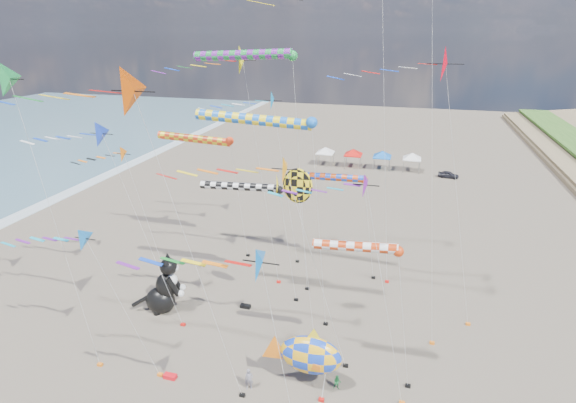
{
  "coord_description": "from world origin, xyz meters",
  "views": [
    {
      "loc": [
        8.32,
        -16.86,
        22.73
      ],
      "look_at": [
        0.35,
        12.0,
        11.27
      ],
      "focal_mm": 28.0,
      "sensor_mm": 36.0,
      "label": 1
    }
  ],
  "objects_px": {
    "fish_inflatable": "(310,355)",
    "person_adult": "(249,379)",
    "cat_inflatable": "(162,284)",
    "parked_car": "(448,175)",
    "child_blue": "(310,346)",
    "child_green": "(337,382)"
  },
  "relations": [
    {
      "from": "child_blue",
      "to": "parked_car",
      "type": "xyz_separation_m",
      "value": [
        12.44,
        47.79,
        0.06
      ]
    },
    {
      "from": "cat_inflatable",
      "to": "parked_car",
      "type": "relative_size",
      "value": 1.63
    },
    {
      "from": "cat_inflatable",
      "to": "child_blue",
      "type": "relative_size",
      "value": 5.32
    },
    {
      "from": "cat_inflatable",
      "to": "fish_inflatable",
      "type": "xyz_separation_m",
      "value": [
        14.08,
        -5.38,
        0.04
      ]
    },
    {
      "from": "fish_inflatable",
      "to": "person_adult",
      "type": "relative_size",
      "value": 3.58
    },
    {
      "from": "parked_car",
      "to": "child_green",
      "type": "bearing_deg",
      "value": -179.95
    },
    {
      "from": "fish_inflatable",
      "to": "parked_car",
      "type": "distance_m",
      "value": 52.67
    },
    {
      "from": "child_green",
      "to": "parked_car",
      "type": "relative_size",
      "value": 0.33
    },
    {
      "from": "person_adult",
      "to": "child_green",
      "type": "relative_size",
      "value": 1.44
    },
    {
      "from": "person_adult",
      "to": "child_blue",
      "type": "distance_m",
      "value": 5.7
    },
    {
      "from": "parked_car",
      "to": "child_blue",
      "type": "bearing_deg",
      "value": 176.38
    },
    {
      "from": "cat_inflatable",
      "to": "child_green",
      "type": "bearing_deg",
      "value": -37.8
    },
    {
      "from": "child_blue",
      "to": "cat_inflatable",
      "type": "bearing_deg",
      "value": 144.59
    },
    {
      "from": "cat_inflatable",
      "to": "fish_inflatable",
      "type": "height_order",
      "value": "cat_inflatable"
    },
    {
      "from": "person_adult",
      "to": "child_green",
      "type": "distance_m",
      "value": 5.96
    },
    {
      "from": "person_adult",
      "to": "parked_car",
      "type": "height_order",
      "value": "person_adult"
    },
    {
      "from": "child_blue",
      "to": "parked_car",
      "type": "height_order",
      "value": "parked_car"
    },
    {
      "from": "person_adult",
      "to": "child_green",
      "type": "xyz_separation_m",
      "value": [
        5.74,
        1.56,
        -0.24
      ]
    },
    {
      "from": "child_green",
      "to": "parked_car",
      "type": "bearing_deg",
      "value": 71.13
    },
    {
      "from": "fish_inflatable",
      "to": "child_blue",
      "type": "xyz_separation_m",
      "value": [
        -0.74,
        3.52,
        -2.19
      ]
    },
    {
      "from": "fish_inflatable",
      "to": "person_adult",
      "type": "bearing_deg",
      "value": -162.51
    },
    {
      "from": "fish_inflatable",
      "to": "person_adult",
      "type": "distance_m",
      "value": 4.49
    }
  ]
}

